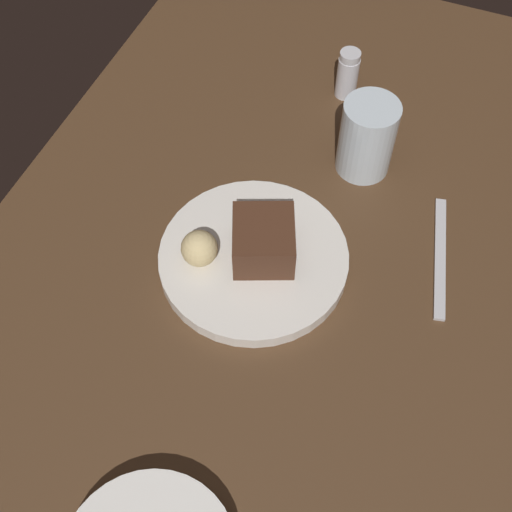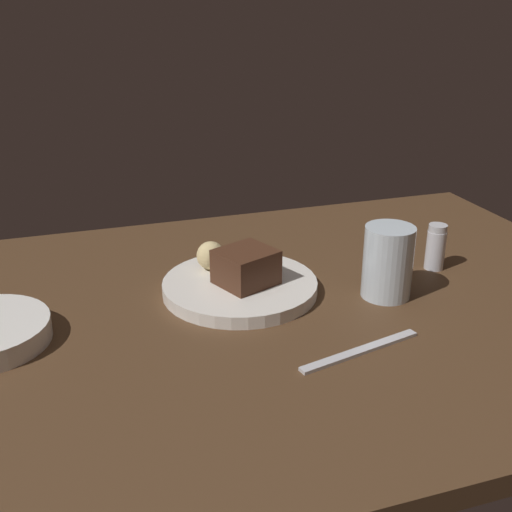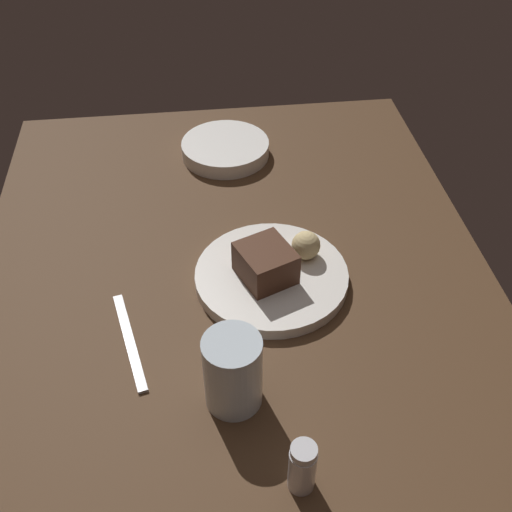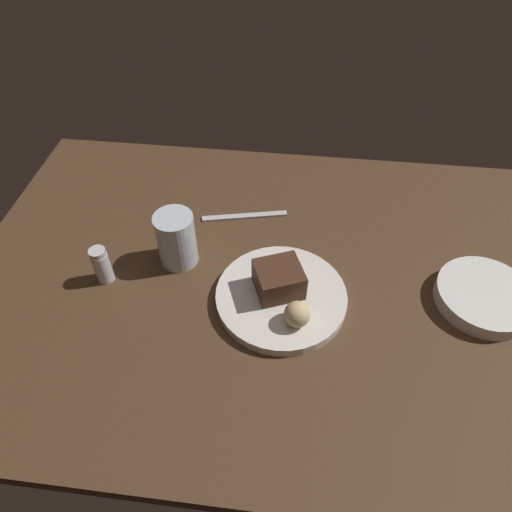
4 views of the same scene
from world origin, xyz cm
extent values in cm
cube|color=#4C331E|center=(0.00, 0.00, 1.50)|extent=(120.00, 84.00, 3.00)
cylinder|color=white|center=(3.31, -5.64, 4.01)|extent=(24.53, 24.53, 2.03)
cube|color=#472819|center=(2.63, -4.56, 7.78)|extent=(10.59, 10.25, 5.50)
sphere|color=#DBC184|center=(6.45, -11.66, 7.37)|extent=(4.68, 4.68, 4.68)
cylinder|color=silver|center=(-31.28, -4.31, 6.39)|extent=(3.30, 3.30, 6.79)
cylinder|color=silver|center=(-31.28, -4.31, 10.39)|extent=(3.13, 3.13, 1.20)
cylinder|color=silver|center=(-18.12, 2.49, 8.73)|extent=(7.71, 7.71, 11.45)
cylinder|color=white|center=(40.89, -1.45, 4.52)|extent=(17.78, 17.78, 3.04)
cube|color=silver|center=(-6.65, 16.71, 3.25)|extent=(18.83, 5.60, 0.50)
camera|label=1|loc=(47.33, 12.52, 76.82)|focal=47.20mm
camera|label=2|loc=(28.84, 80.64, 47.15)|focal=44.08mm
camera|label=3|loc=(-66.26, 5.38, 73.01)|focal=43.14mm
camera|label=4|loc=(4.90, -58.81, 72.38)|focal=32.27mm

